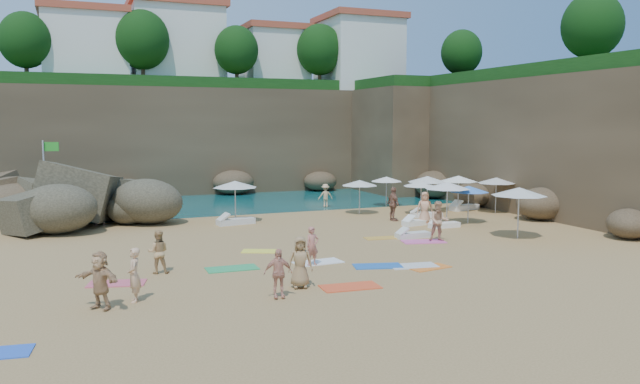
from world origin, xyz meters
name	(u,v)px	position (x,y,z in m)	size (l,w,h in m)	color
ground	(303,246)	(0.00, 0.00, 0.00)	(120.00, 120.00, 0.00)	tan
seawater	(186,184)	(0.00, 30.00, 0.00)	(120.00, 120.00, 0.00)	#0C4751
cliff_back	(220,140)	(2.00, 25.00, 4.00)	(44.00, 8.00, 8.00)	brown
cliff_right	(529,144)	(19.00, 8.00, 4.00)	(8.00, 30.00, 8.00)	brown
cliff_corner	(411,140)	(17.00, 20.00, 4.00)	(10.00, 12.00, 8.00)	brown
rock_promontory	(44,211)	(-11.00, 16.00, 0.00)	(12.00, 7.00, 2.00)	brown
clifftop_buildings	(227,51)	(2.96, 25.79, 11.24)	(28.48, 9.48, 7.00)	white
clifftop_trees	(272,43)	(4.78, 19.52, 11.26)	(35.60, 23.82, 4.40)	#11380F
rock_outcrop	(90,225)	(-8.54, 9.38, 0.00)	(7.71, 5.78, 3.08)	brown
flag_pole	(47,169)	(-10.62, 12.46, 2.83)	(0.86, 0.25, 4.44)	silver
parasol_0	(235,184)	(-1.17, 7.45, 2.09)	(2.41, 2.41, 2.28)	silver
parasol_1	(427,179)	(10.36, 6.60, 2.05)	(2.36, 2.36, 2.23)	silver
parasol_2	(386,179)	(9.53, 10.22, 1.77)	(2.04, 2.04, 1.93)	silver
parasol_3	(459,179)	(12.56, 6.60, 2.01)	(2.31, 2.31, 2.19)	silver
parasol_4	(447,186)	(9.09, 2.56, 2.10)	(2.42, 2.42, 2.28)	silver
parasol_5	(360,183)	(6.42, 7.72, 1.87)	(2.15, 2.15, 2.03)	silver
parasol_7	(421,184)	(9.67, 6.17, 1.85)	(2.13, 2.13, 2.02)	silver
parasol_8	(496,180)	(14.27, 5.18, 1.96)	(2.26, 2.26, 2.14)	silver
parasol_9	(519,192)	(9.98, -2.06, 2.21)	(2.55, 2.55, 2.41)	silver
parasol_10	(469,189)	(10.41, 2.51, 1.86)	(2.15, 2.15, 2.03)	silver
lounger_0	(236,221)	(-1.31, 6.83, 0.16)	(2.01, 0.67, 0.31)	silver
lounger_1	(426,215)	(9.46, 5.20, 0.14)	(1.83, 0.61, 0.28)	white
lounger_2	(464,207)	(13.24, 6.92, 0.16)	(2.04, 0.68, 0.32)	white
lounger_3	(418,222)	(7.61, 3.04, 0.14)	(1.75, 0.58, 0.27)	white
lounger_4	(444,225)	(8.46, 1.81, 0.13)	(1.66, 0.55, 0.26)	white
lounger_5	(413,235)	(5.47, -0.11, 0.13)	(1.67, 0.56, 0.26)	silver
towel_1	(117,283)	(-8.10, -3.74, 0.02)	(1.88, 0.94, 0.03)	#D95468
towel_2	(350,287)	(-0.97, -7.08, 0.02)	(1.95, 0.97, 0.03)	#FA5227
towel_4	(261,251)	(-2.08, -0.44, 0.01)	(1.56, 0.78, 0.03)	#FFF643
towel_5	(413,266)	(2.51, -5.22, 0.02)	(1.81, 0.90, 0.03)	silver
towel_8	(378,266)	(1.24, -4.75, 0.02)	(1.82, 0.91, 0.03)	blue
towel_9	(423,241)	(5.41, -1.16, 0.02)	(1.94, 0.97, 0.03)	pink
towel_10	(429,267)	(2.93, -5.66, 0.01)	(1.60, 0.80, 0.03)	orange
towel_11	(232,269)	(-3.97, -3.09, 0.02)	(1.90, 0.95, 0.03)	#2FA45C
towel_12	(381,238)	(4.01, 0.35, 0.01)	(1.50, 0.75, 0.03)	gold
towel_13	(318,262)	(-0.62, -3.32, 0.02)	(1.88, 0.94, 0.03)	white
person_stand_1	(158,252)	(-6.59, -2.74, 0.79)	(0.76, 0.60, 1.57)	tan
person_stand_2	(325,196)	(5.68, 11.25, 0.75)	(0.97, 0.40, 1.50)	tan
person_stand_3	(393,204)	(7.06, 4.74, 0.94)	(1.11, 0.46, 1.89)	#905E48
person_stand_4	(425,208)	(8.04, 3.05, 0.88)	(0.86, 0.47, 1.76)	tan
person_stand_5	(99,209)	(-8.07, 9.13, 0.86)	(1.59, 0.46, 1.72)	tan
person_stand_6	(134,275)	(-7.74, -6.15, 0.83)	(0.60, 0.40, 1.66)	#E6AF82
person_lie_1	(278,292)	(-3.58, -7.43, 0.19)	(0.89, 1.53, 0.37)	#DF997F
person_lie_2	(300,281)	(-2.54, -6.55, 0.22)	(0.82, 1.68, 0.45)	#A17D50
person_lie_3	(101,302)	(-8.73, -6.61, 0.23)	(1.57, 1.69, 0.45)	tan
person_lie_4	(312,261)	(-1.02, -3.74, 0.18)	(0.53, 1.47, 0.35)	#BA6C5D
person_lie_5	(439,234)	(6.10, -1.33, 0.34)	(0.88, 1.82, 0.69)	tan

